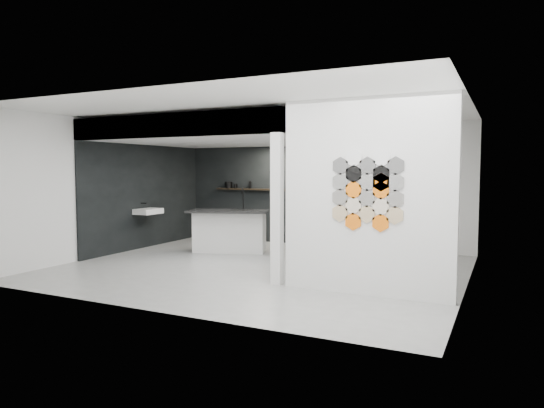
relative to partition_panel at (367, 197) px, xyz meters
The scene contains 17 objects.
floor 2.82m from the partition_panel, 155.80° to the left, with size 7.00×6.00×0.01m, color gray.
partition_panel is the anchor object (origin of this frame).
bay_clad_back 5.31m from the partition_panel, 131.60° to the left, with size 4.40×0.04×2.35m, color black.
bay_clad_left 6.04m from the partition_panel, 160.65° to the left, with size 0.04×4.00×2.35m, color black.
bulkhead 4.21m from the partition_panel, 150.43° to the left, with size 4.40×4.00×0.40m, color silver.
corner_column 1.42m from the partition_panel, behind, with size 0.16×0.16×2.35m, color silver.
fascia_beam 3.71m from the partition_panel, behind, with size 4.40×0.16×0.40m, color silver.
wall_basin 5.78m from the partition_panel, 161.77° to the left, with size 0.40×0.60×0.12m, color silver.
display_shelf 5.17m from the partition_panel, 131.55° to the left, with size 3.00×0.15×0.04m, color black.
kitchen_island 4.35m from the partition_panel, 148.11° to the left, with size 1.88×1.28×1.39m.
stockpot 6.01m from the partition_panel, 139.96° to the left, with size 0.19×0.19×0.16m, color black.
kettle 4.60m from the partition_panel, 122.86° to the left, with size 0.18×0.18×0.15m, color black.
glass_bowl 4.39m from the partition_panel, 118.23° to the left, with size 0.15×0.15×0.11m, color gray.
glass_vase 4.39m from the partition_panel, 118.23° to the left, with size 0.11×0.11×0.16m, color gray.
bottle_dark 5.55m from the partition_panel, 135.86° to the left, with size 0.07×0.07×0.18m, color black.
utensil_cup 5.85m from the partition_panel, 138.69° to the left, with size 0.09×0.09×0.11m, color black.
hex_tile_cluster 0.14m from the partition_panel, 68.73° to the right, with size 1.04×0.02×1.16m.
Camera 1 is at (4.01, -7.74, 1.78)m, focal length 32.00 mm.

